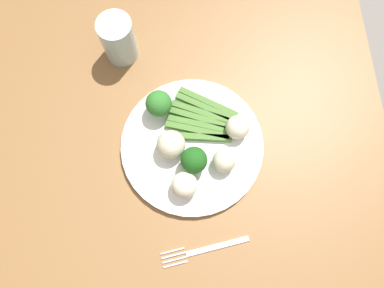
# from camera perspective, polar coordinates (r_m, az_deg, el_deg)

# --- Properties ---
(ground_plane) EXTENTS (6.00, 6.00, 0.02)m
(ground_plane) POSITION_cam_1_polar(r_m,az_deg,el_deg) (1.51, -0.00, -10.78)
(ground_plane) COLOR gray
(dining_table) EXTENTS (1.27, 0.80, 0.76)m
(dining_table) POSITION_cam_1_polar(r_m,az_deg,el_deg) (0.87, -0.01, -6.94)
(dining_table) COLOR olive
(dining_table) RESTS_ON ground_plane
(plate) EXTENTS (0.28, 0.28, 0.01)m
(plate) POSITION_cam_1_polar(r_m,az_deg,el_deg) (0.76, -0.00, -0.26)
(plate) COLOR white
(plate) RESTS_ON dining_table
(asparagus_bundle) EXTENTS (0.12, 0.15, 0.01)m
(asparagus_bundle) POSITION_cam_1_polar(r_m,az_deg,el_deg) (0.76, 1.41, 3.68)
(asparagus_bundle) COLOR #47752D
(asparagus_bundle) RESTS_ON plate
(broccoli_right) EXTENTS (0.05, 0.05, 0.06)m
(broccoli_right) POSITION_cam_1_polar(r_m,az_deg,el_deg) (0.71, 0.29, -2.40)
(broccoli_right) COLOR #4C7F2B
(broccoli_right) RESTS_ON plate
(broccoli_front_left) EXTENTS (0.05, 0.05, 0.06)m
(broccoli_front_left) POSITION_cam_1_polar(r_m,az_deg,el_deg) (0.74, -4.93, 5.94)
(broccoli_front_left) COLOR #609E3D
(broccoli_front_left) RESTS_ON plate
(cauliflower_back) EXTENTS (0.06, 0.06, 0.06)m
(cauliflower_back) POSITION_cam_1_polar(r_m,az_deg,el_deg) (0.72, -3.11, -0.11)
(cauliflower_back) COLOR beige
(cauliflower_back) RESTS_ON plate
(cauliflower_near_fork) EXTENTS (0.05, 0.05, 0.05)m
(cauliflower_near_fork) POSITION_cam_1_polar(r_m,az_deg,el_deg) (0.71, -1.13, -6.06)
(cauliflower_near_fork) COLOR white
(cauliflower_near_fork) RESTS_ON plate
(cauliflower_edge) EXTENTS (0.04, 0.04, 0.04)m
(cauliflower_edge) POSITION_cam_1_polar(r_m,az_deg,el_deg) (0.72, 4.76, -2.47)
(cauliflower_edge) COLOR beige
(cauliflower_edge) RESTS_ON plate
(cauliflower_front) EXTENTS (0.05, 0.05, 0.05)m
(cauliflower_front) POSITION_cam_1_polar(r_m,az_deg,el_deg) (0.74, 6.73, 2.45)
(cauliflower_front) COLOR silver
(cauliflower_front) RESTS_ON plate
(fork) EXTENTS (0.05, 0.17, 0.00)m
(fork) POSITION_cam_1_polar(r_m,az_deg,el_deg) (0.74, 1.78, -15.30)
(fork) COLOR silver
(fork) RESTS_ON dining_table
(water_glass) EXTENTS (0.07, 0.07, 0.11)m
(water_glass) POSITION_cam_1_polar(r_m,az_deg,el_deg) (0.81, -10.79, 14.89)
(water_glass) COLOR silver
(water_glass) RESTS_ON dining_table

